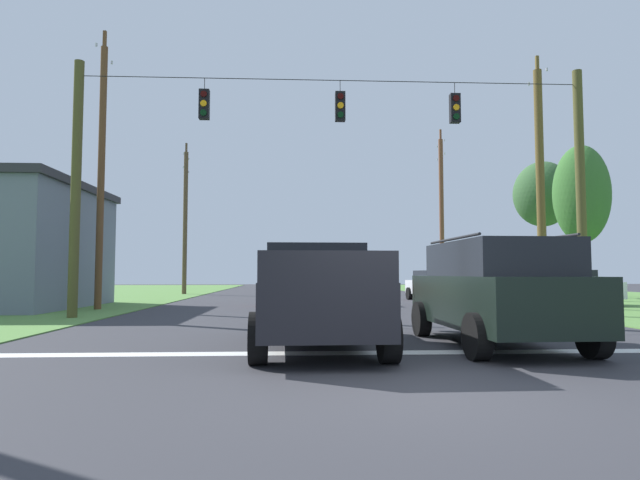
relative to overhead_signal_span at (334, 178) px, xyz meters
The scene contains 19 objects.
ground_plane 11.24m from the overhead_signal_span, 89.27° to the right, with size 120.00×120.00×0.00m, color #333338.
stop_bar_stripe 8.57m from the overhead_signal_span, 88.97° to the right, with size 13.56×0.45×0.01m, color white.
lane_dash_0 4.62m from the overhead_signal_span, 84.38° to the right, with size 0.15×2.50×0.01m, color white.
lane_dash_1 7.92m from the overhead_signal_span, 88.85° to the left, with size 0.15×2.50×0.01m, color white.
lane_dash_2 14.22m from the overhead_signal_span, 89.44° to the left, with size 0.15×2.50×0.01m, color white.
lane_dash_3 19.69m from the overhead_signal_span, 89.60° to the left, with size 0.15×2.50×0.01m, color white.
lane_dash_4 25.80m from the overhead_signal_span, 89.70° to the left, with size 0.15×2.50×0.01m, color white.
overhead_signal_span is the anchor object (origin of this frame).
pickup_truck 7.42m from the overhead_signal_span, 97.40° to the right, with size 2.37×5.44×1.95m.
suv_black 7.85m from the overhead_signal_span, 68.74° to the right, with size 2.33×4.86×2.05m.
distant_car_crossing_white 11.73m from the overhead_signal_span, 58.74° to the left, with size 2.31×4.44×1.52m.
distant_car_oncoming 7.15m from the overhead_signal_span, 89.67° to the left, with size 4.37×2.16×1.52m.
distant_car_far_parked 12.10m from the overhead_signal_span, 27.74° to the left, with size 4.46×2.35×1.52m.
utility_pole_mid_right 9.46m from the overhead_signal_span, 24.47° to the left, with size 0.33×1.66×10.22m.
utility_pole_far_right 20.32m from the overhead_signal_span, 64.68° to the left, with size 0.30×1.88×11.18m.
utility_pole_mid_left 9.49m from the overhead_signal_span, 156.41° to the left, with size 0.26×1.74×10.81m.
utility_pole_far_left 20.18m from the overhead_signal_span, 114.75° to the left, with size 0.29×1.71×10.01m.
tree_roadside_right 18.54m from the overhead_signal_span, 44.78° to the left, with size 3.30×3.30×7.85m.
tree_roadside_far_right 15.92m from the overhead_signal_span, 34.33° to the left, with size 2.71×2.71×7.82m.
Camera 1 is at (-1.40, -6.21, 1.39)m, focal length 29.55 mm.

